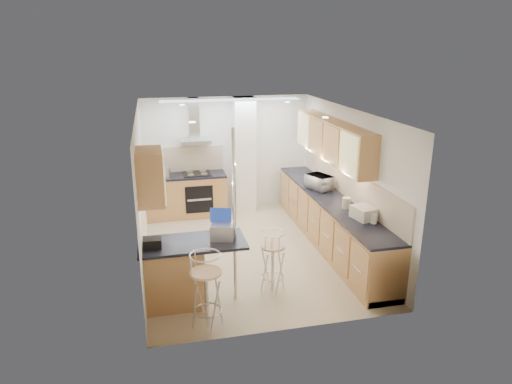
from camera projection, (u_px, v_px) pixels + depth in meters
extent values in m
plane|color=tan|center=(250.00, 252.00, 8.17)|extent=(4.80, 4.80, 0.00)
cube|color=white|center=(227.00, 154.00, 10.01)|extent=(3.60, 0.04, 2.50)
cube|color=white|center=(291.00, 241.00, 5.56)|extent=(3.60, 0.04, 2.50)
cube|color=white|center=(142.00, 192.00, 7.40)|extent=(0.04, 4.80, 2.50)
cube|color=white|center=(348.00, 179.00, 8.17)|extent=(0.04, 4.80, 2.50)
cube|color=white|center=(249.00, 112.00, 7.40)|extent=(3.60, 4.80, 0.02)
cube|color=tan|center=(332.00, 140.00, 8.31)|extent=(0.34, 3.00, 0.72)
cube|color=tan|center=(150.00, 177.00, 5.99)|extent=(0.34, 0.62, 0.72)
cube|color=white|center=(347.00, 182.00, 8.18)|extent=(0.03, 4.40, 0.56)
cube|color=white|center=(183.00, 160.00, 9.82)|extent=(1.70, 0.03, 0.56)
cube|color=white|center=(244.00, 155.00, 9.90)|extent=(0.45, 0.40, 2.50)
cube|color=silver|center=(195.00, 141.00, 9.52)|extent=(0.62, 0.48, 0.08)
cube|color=silver|center=(194.00, 119.00, 9.51)|extent=(0.22, 0.20, 0.88)
cylinder|color=silver|center=(234.00, 217.00, 6.33)|extent=(0.05, 0.05, 2.50)
cube|color=black|center=(199.00, 199.00, 9.54)|extent=(0.58, 0.02, 0.58)
cube|color=black|center=(197.00, 174.00, 9.68)|extent=(0.58, 0.50, 0.02)
cube|color=tan|center=(231.00, 100.00, 9.08)|extent=(2.80, 0.35, 0.02)
cube|color=tan|center=(330.00, 222.00, 8.35)|extent=(0.60, 4.40, 0.88)
cube|color=black|center=(331.00, 198.00, 8.21)|extent=(0.63, 4.40, 0.04)
cube|color=tan|center=(186.00, 196.00, 9.78)|extent=(1.70, 0.60, 0.88)
cube|color=black|center=(185.00, 176.00, 9.64)|extent=(1.70, 0.63, 0.04)
cube|color=tan|center=(194.00, 273.00, 6.44)|extent=(1.35, 0.62, 0.90)
cube|color=black|center=(192.00, 243.00, 6.30)|extent=(1.47, 0.72, 0.04)
imported|color=white|center=(319.00, 182.00, 8.64)|extent=(0.50, 0.58, 0.27)
cube|color=#ABADB3|center=(222.00, 232.00, 6.36)|extent=(0.37, 0.31, 0.22)
cube|color=black|center=(152.00, 243.00, 6.09)|extent=(0.25, 0.19, 0.13)
cylinder|color=beige|center=(318.00, 181.00, 8.85)|extent=(0.13, 0.13, 0.19)
cylinder|color=beige|center=(315.00, 182.00, 8.83)|extent=(0.12, 0.12, 0.16)
cylinder|color=#B0A88D|center=(346.00, 203.00, 7.62)|extent=(0.15, 0.15, 0.18)
cylinder|color=white|center=(374.00, 219.00, 6.98)|extent=(0.13, 0.13, 0.15)
cube|color=beige|center=(364.00, 213.00, 7.16)|extent=(0.37, 0.43, 0.20)
cylinder|color=silver|center=(166.00, 172.00, 9.39)|extent=(0.16, 0.16, 0.24)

